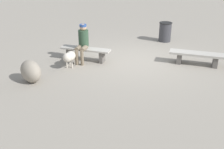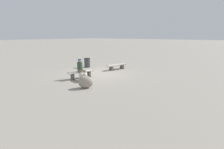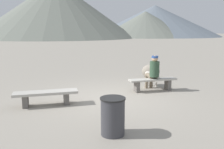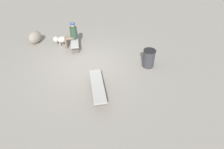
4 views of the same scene
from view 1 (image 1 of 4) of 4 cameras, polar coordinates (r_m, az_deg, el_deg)
ground at (r=9.60m, az=5.28°, el=2.64°), size 210.00×210.00×0.06m
bench_left at (r=9.58m, az=17.49°, el=3.68°), size 1.90×0.84×0.42m
bench_right at (r=9.55m, az=-5.59°, el=4.77°), size 1.82×0.76×0.45m
seated_person at (r=9.36m, az=-6.18°, el=7.12°), size 0.42×0.68×1.30m
dog at (r=9.01m, az=-8.92°, el=3.72°), size 0.37×0.80×0.56m
trash_bin at (r=11.94m, az=11.08°, el=8.77°), size 0.54×0.54×0.81m
boulder at (r=8.22m, az=-16.68°, el=0.65°), size 0.94×0.94×0.66m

